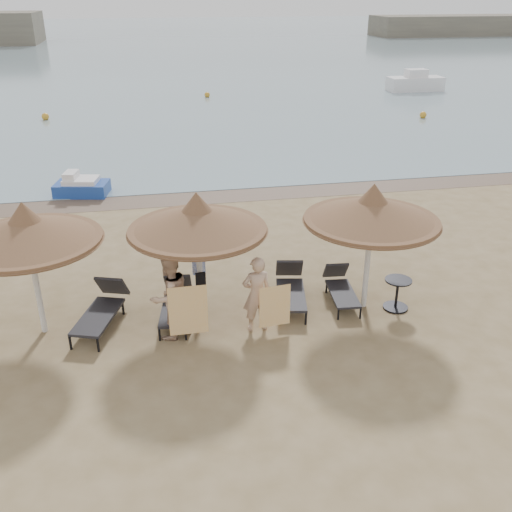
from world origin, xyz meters
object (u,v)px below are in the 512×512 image
(pedal_boat, at_px, (81,186))
(lounger_near_right, at_px, (291,287))
(lounger_far_left, at_px, (102,307))
(person_left, at_px, (169,290))
(palapa_center, at_px, (197,219))
(lounger_far_right, at_px, (341,287))
(side_table, at_px, (397,295))
(palapa_right, at_px, (372,210))
(person_right, at_px, (257,288))
(palapa_left, at_px, (26,230))
(lounger_near_left, at_px, (176,302))

(pedal_boat, bearing_deg, lounger_near_right, -47.43)
(lounger_far_left, bearing_deg, person_left, -9.78)
(palapa_center, bearing_deg, lounger_far_right, 2.67)
(side_table, distance_m, pedal_boat, 12.70)
(palapa_right, relative_size, person_right, 1.51)
(palapa_center, xyz_separation_m, side_table, (4.56, -0.49, -2.05))
(side_table, bearing_deg, pedal_boat, 128.91)
(palapa_left, bearing_deg, side_table, -3.79)
(palapa_center, relative_size, lounger_near_left, 1.57)
(palapa_center, relative_size, lounger_far_left, 1.44)
(palapa_left, xyz_separation_m, side_table, (8.03, -0.53, -2.05))
(palapa_center, height_order, person_left, palapa_center)
(lounger_near_left, bearing_deg, side_table, 1.73)
(lounger_far_left, height_order, lounger_near_left, lounger_far_left)
(palapa_left, distance_m, palapa_center, 3.48)
(palapa_right, distance_m, lounger_near_right, 2.69)
(lounger_near_right, bearing_deg, person_left, -150.63)
(person_right, bearing_deg, pedal_boat, -70.21)
(palapa_right, height_order, side_table, palapa_right)
(lounger_near_left, distance_m, pedal_boat, 9.69)
(lounger_near_right, relative_size, person_right, 1.00)
(palapa_center, xyz_separation_m, person_left, (-0.71, -0.68, -1.28))
(lounger_far_left, distance_m, person_right, 3.52)
(lounger_near_left, xyz_separation_m, lounger_near_right, (2.74, 0.16, 0.02))
(lounger_far_left, xyz_separation_m, person_right, (3.35, -0.89, 0.62))
(person_left, relative_size, person_right, 1.11)
(lounger_far_left, bearing_deg, pedal_boat, 116.04)
(lounger_far_right, bearing_deg, lounger_far_left, -174.42)
(palapa_center, relative_size, side_table, 4.02)
(palapa_right, xyz_separation_m, pedal_boat, (-7.27, 9.64, -2.10))
(palapa_right, bearing_deg, lounger_far_right, 138.75)
(lounger_near_left, relative_size, person_left, 0.86)
(lounger_far_left, relative_size, person_left, 0.94)
(palapa_center, relative_size, lounger_far_right, 1.73)
(lounger_near_right, height_order, lounger_far_right, lounger_near_right)
(palapa_right, distance_m, lounger_far_left, 6.39)
(palapa_center, distance_m, palapa_right, 3.86)
(palapa_center, distance_m, person_left, 1.61)
(palapa_right, height_order, person_left, palapa_right)
(lounger_far_right, bearing_deg, person_left, -163.24)
(palapa_right, height_order, lounger_far_right, palapa_right)
(lounger_near_left, bearing_deg, pedal_boat, 115.82)
(person_right, distance_m, pedal_boat, 11.15)
(palapa_right, distance_m, pedal_boat, 12.25)
(lounger_near_left, bearing_deg, lounger_near_right, 12.03)
(lounger_near_right, height_order, pedal_boat, lounger_near_right)
(lounger_far_left, relative_size, person_right, 1.04)
(lounger_far_left, bearing_deg, palapa_right, 15.02)
(lounger_far_left, height_order, lounger_near_right, lounger_far_left)
(lounger_far_right, bearing_deg, lounger_near_left, -174.31)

